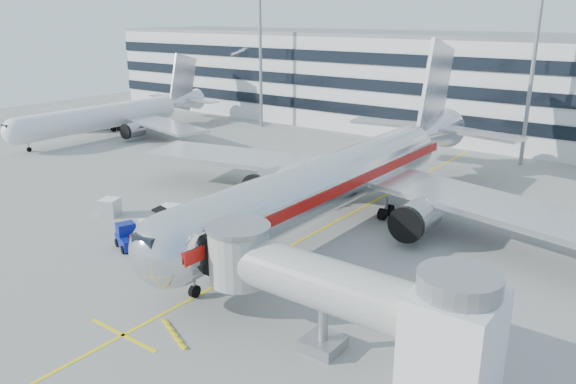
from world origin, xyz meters
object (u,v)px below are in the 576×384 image
Objects in this scene: cargo_container_left at (110,207)px; ramp_worker at (184,228)px; cargo_container_front at (151,230)px; cargo_container_right at (170,214)px; baggage_tug at (128,237)px; main_jet at (346,175)px; belt_loader at (175,230)px.

cargo_container_left is 9.77m from ramp_worker.
cargo_container_left is at bearing 120.90° from ramp_worker.
cargo_container_front is (7.92, -1.68, 0.05)m from cargo_container_left.
cargo_container_left is at bearing -160.87° from cargo_container_right.
baggage_tug is 1.41× the size of cargo_container_front.
cargo_container_right is 0.94× the size of cargo_container_front.
ramp_worker is (-8.52, -12.64, -3.41)m from main_jet.
main_jet is 16.40m from belt_loader.
main_jet is 22.71m from cargo_container_left.
cargo_container_left is at bearing 168.04° from cargo_container_front.
cargo_container_front is at bearing 81.98° from baggage_tug.
main_jet reaches higher than baggage_tug.
ramp_worker is (9.76, 0.42, -0.03)m from cargo_container_left.
cargo_container_right is at bearing 19.13° from cargo_container_left.
cargo_container_left is (-18.28, -13.06, -3.38)m from main_jet.
cargo_container_front reaches higher than ramp_worker.
baggage_tug is 4.81m from ramp_worker.
belt_loader is 3.83m from cargo_container_right.
baggage_tug is at bearing -27.03° from cargo_container_left.
baggage_tug is at bearing -98.02° from cargo_container_front.
belt_loader reaches higher than cargo_container_right.
ramp_worker is (1.84, 2.09, -0.07)m from cargo_container_front.
main_jet reaches higher than ramp_worker.
ramp_worker is (0.59, 0.54, 0.11)m from belt_loader.
main_jet is 30.83× the size of ramp_worker.
cargo_container_front is (1.87, -3.78, 0.04)m from cargo_container_right.
cargo_container_front is (-10.35, -14.73, -3.34)m from main_jet.
belt_loader reaches higher than ramp_worker.
cargo_container_front reaches higher than cargo_container_right.
belt_loader is (-9.10, -13.18, -3.52)m from main_jet.
main_jet is 9.48× the size of belt_loader.
belt_loader reaches higher than baggage_tug.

